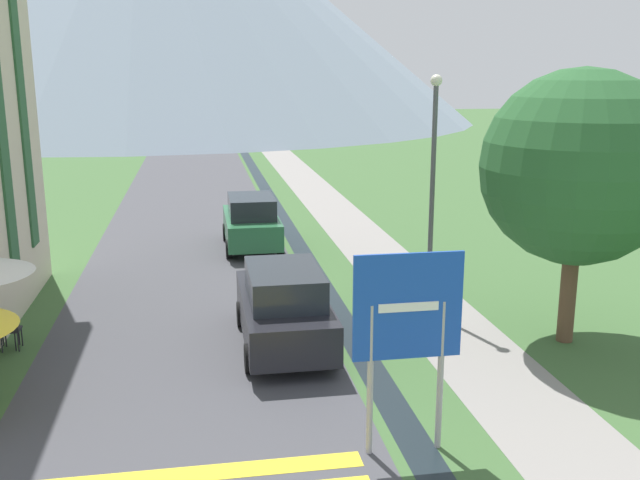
{
  "coord_description": "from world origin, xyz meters",
  "views": [
    {
      "loc": [
        -2.11,
        -5.44,
        5.97
      ],
      "look_at": [
        0.53,
        10.0,
        2.2
      ],
      "focal_mm": 40.0,
      "sensor_mm": 36.0,
      "label": 1
    }
  ],
  "objects_px": {
    "road_sign": "(407,325)",
    "parked_car_far": "(251,222)",
    "cafe_chair_far_right": "(7,327)",
    "streetlamp": "(433,178)",
    "tree_by_path": "(579,168)",
    "parked_car_near": "(284,307)",
    "cafe_chair_far_left": "(10,328)"
  },
  "relations": [
    {
      "from": "parked_car_near",
      "to": "streetlamp",
      "type": "distance_m",
      "value": 4.87
    },
    {
      "from": "road_sign",
      "to": "parked_car_far",
      "type": "xyz_separation_m",
      "value": [
        -1.38,
        13.73,
        -1.23
      ]
    },
    {
      "from": "cafe_chair_far_right",
      "to": "parked_car_near",
      "type": "bearing_deg",
      "value": 8.9
    },
    {
      "from": "parked_car_near",
      "to": "parked_car_far",
      "type": "distance_m",
      "value": 8.98
    },
    {
      "from": "cafe_chair_far_right",
      "to": "tree_by_path",
      "type": "xyz_separation_m",
      "value": [
        12.23,
        -1.54,
        3.41
      ]
    },
    {
      "from": "parked_car_far",
      "to": "tree_by_path",
      "type": "distance_m",
      "value": 11.98
    },
    {
      "from": "road_sign",
      "to": "parked_car_near",
      "type": "distance_m",
      "value": 5.09
    },
    {
      "from": "road_sign",
      "to": "streetlamp",
      "type": "bearing_deg",
      "value": 68.7
    },
    {
      "from": "cafe_chair_far_right",
      "to": "cafe_chair_far_left",
      "type": "bearing_deg",
      "value": -25.07
    },
    {
      "from": "tree_by_path",
      "to": "cafe_chair_far_right",
      "type": "bearing_deg",
      "value": 172.81
    },
    {
      "from": "parked_car_near",
      "to": "tree_by_path",
      "type": "xyz_separation_m",
      "value": [
        6.27,
        -0.76,
        3.01
      ]
    },
    {
      "from": "cafe_chair_far_right",
      "to": "streetlamp",
      "type": "xyz_separation_m",
      "value": [
        9.8,
        0.85,
        2.9
      ]
    },
    {
      "from": "road_sign",
      "to": "tree_by_path",
      "type": "xyz_separation_m",
      "value": [
        4.91,
        3.99,
        1.78
      ]
    },
    {
      "from": "streetlamp",
      "to": "tree_by_path",
      "type": "xyz_separation_m",
      "value": [
        2.43,
        -2.39,
        0.5
      ]
    },
    {
      "from": "road_sign",
      "to": "cafe_chair_far_right",
      "type": "distance_m",
      "value": 9.32
    },
    {
      "from": "parked_car_near",
      "to": "tree_by_path",
      "type": "height_order",
      "value": "tree_by_path"
    },
    {
      "from": "parked_car_near",
      "to": "cafe_chair_far_left",
      "type": "bearing_deg",
      "value": 173.05
    },
    {
      "from": "road_sign",
      "to": "cafe_chair_far_right",
      "type": "relative_size",
      "value": 3.86
    },
    {
      "from": "parked_car_far",
      "to": "cafe_chair_far_right",
      "type": "relative_size",
      "value": 4.8
    },
    {
      "from": "streetlamp",
      "to": "cafe_chair_far_right",
      "type": "bearing_deg",
      "value": -175.07
    },
    {
      "from": "parked_car_near",
      "to": "parked_car_far",
      "type": "relative_size",
      "value": 1.07
    },
    {
      "from": "parked_car_near",
      "to": "tree_by_path",
      "type": "distance_m",
      "value": 7.0
    },
    {
      "from": "streetlamp",
      "to": "tree_by_path",
      "type": "relative_size",
      "value": 0.97
    },
    {
      "from": "parked_car_near",
      "to": "cafe_chair_far_left",
      "type": "distance_m",
      "value": 5.94
    },
    {
      "from": "cafe_chair_far_right",
      "to": "tree_by_path",
      "type": "distance_m",
      "value": 12.79
    },
    {
      "from": "cafe_chair_far_right",
      "to": "cafe_chair_far_left",
      "type": "distance_m",
      "value": 0.1
    },
    {
      "from": "cafe_chair_far_right",
      "to": "cafe_chair_far_left",
      "type": "xyz_separation_m",
      "value": [
        0.08,
        -0.07,
        0.0
      ]
    },
    {
      "from": "road_sign",
      "to": "tree_by_path",
      "type": "distance_m",
      "value": 6.58
    },
    {
      "from": "parked_car_far",
      "to": "tree_by_path",
      "type": "xyz_separation_m",
      "value": [
        6.29,
        -9.74,
        3.01
      ]
    },
    {
      "from": "parked_car_far",
      "to": "road_sign",
      "type": "bearing_deg",
      "value": -84.27
    },
    {
      "from": "cafe_chair_far_left",
      "to": "streetlamp",
      "type": "height_order",
      "value": "streetlamp"
    },
    {
      "from": "parked_car_far",
      "to": "cafe_chair_far_right",
      "type": "xyz_separation_m",
      "value": [
        -5.94,
        -8.2,
        -0.4
      ]
    }
  ]
}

